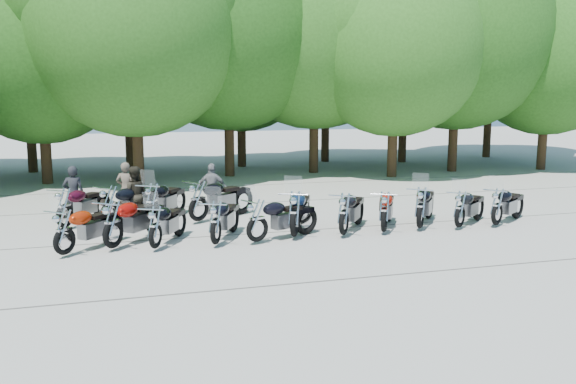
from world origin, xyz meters
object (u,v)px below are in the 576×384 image
object	(u,v)px
motorcycle_6	(344,213)
motorcycle_7	(384,210)
motorcycle_5	(294,212)
motorcycle_13	(152,202)
motorcycle_11	(64,207)
motorcycle_3	(216,221)
motorcycle_14	(198,199)
rider_1	(134,195)
motorcycle_0	(64,230)
motorcycle_2	(155,226)
motorcycle_8	(421,206)
motorcycle_4	(257,219)
rider_0	(74,194)
rider_2	(212,189)
motorcycle_10	(497,205)
rider_3	(126,189)
motorcycle_1	(113,223)
motorcycle_9	(460,208)
motorcycle_12	(110,205)

from	to	relation	value
motorcycle_6	motorcycle_7	distance (m)	1.17
motorcycle_5	motorcycle_13	size ratio (longest dim) A/B	1.04
motorcycle_13	motorcycle_11	bearing A→B (deg)	29.38
motorcycle_5	motorcycle_3	bearing A→B (deg)	31.98
motorcycle_3	motorcycle_11	distance (m)	4.78
motorcycle_14	rider_1	bearing A→B (deg)	37.75
motorcycle_0	motorcycle_2	bearing A→B (deg)	-137.76
motorcycle_8	motorcycle_13	size ratio (longest dim) A/B	0.99
motorcycle_3	motorcycle_8	bearing A→B (deg)	-151.82
motorcycle_4	motorcycle_2	bearing A→B (deg)	64.16
motorcycle_14	rider_0	xyz separation A→B (m)	(-3.48, 1.14, 0.13)
motorcycle_3	rider_0	bearing A→B (deg)	-22.64
motorcycle_5	rider_2	xyz separation A→B (m)	(-1.52, 3.90, 0.09)
motorcycle_11	motorcycle_10	bearing A→B (deg)	-159.44
rider_3	motorcycle_0	bearing A→B (deg)	88.58
motorcycle_11	motorcycle_0	bearing A→B (deg)	128.66
motorcycle_6	motorcycle_8	world-z (taller)	motorcycle_8
motorcycle_3	motorcycle_13	xyz separation A→B (m)	(-1.35, 2.94, 0.04)
rider_2	motorcycle_14	bearing A→B (deg)	83.03
motorcycle_1	motorcycle_9	world-z (taller)	motorcycle_1
motorcycle_4	rider_3	bearing A→B (deg)	9.01
motorcycle_9	motorcycle_14	world-z (taller)	motorcycle_14
motorcycle_2	motorcycle_6	world-z (taller)	motorcycle_6
motorcycle_10	motorcycle_14	xyz separation A→B (m)	(-8.05, 2.82, 0.09)
motorcycle_11	rider_3	bearing A→B (deg)	-102.40
motorcycle_13	motorcycle_2	bearing A→B (deg)	118.66
motorcycle_10	motorcycle_14	size ratio (longest dim) A/B	0.88
motorcycle_0	rider_1	distance (m)	3.83
motorcycle_8	motorcycle_12	xyz separation A→B (m)	(-8.24, 2.58, 0.00)
motorcycle_2	rider_3	size ratio (longest dim) A/B	1.30
motorcycle_10	rider_2	size ratio (longest dim) A/B	1.39
motorcycle_1	motorcycle_14	distance (m)	3.49
motorcycle_7	rider_3	bearing A→B (deg)	-4.43
motorcycle_9	motorcycle_12	bearing A→B (deg)	34.69
motorcycle_10	rider_1	size ratio (longest dim) A/B	1.33
motorcycle_14	motorcycle_11	bearing A→B (deg)	53.46
motorcycle_11	motorcycle_9	bearing A→B (deg)	-160.82
motorcycle_2	motorcycle_6	xyz separation A→B (m)	(4.87, 0.05, 0.05)
rider_3	motorcycle_8	bearing A→B (deg)	167.51
motorcycle_13	rider_3	size ratio (longest dim) A/B	1.45
motorcycle_2	motorcycle_10	distance (m)	9.47
motorcycle_0	motorcycle_9	size ratio (longest dim) A/B	1.04
motorcycle_5	motorcycle_6	bearing A→B (deg)	-161.00
motorcycle_9	motorcycle_3	bearing A→B (deg)	51.60
motorcycle_8	motorcycle_9	world-z (taller)	motorcycle_8
motorcycle_5	rider_1	xyz separation A→B (m)	(-3.92, 3.20, 0.12)
motorcycle_8	motorcycle_10	bearing A→B (deg)	-149.12
rider_1	motorcycle_0	bearing A→B (deg)	67.06
motorcycle_3	motorcycle_6	bearing A→B (deg)	-153.13
motorcycle_4	motorcycle_5	bearing A→B (deg)	-101.02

